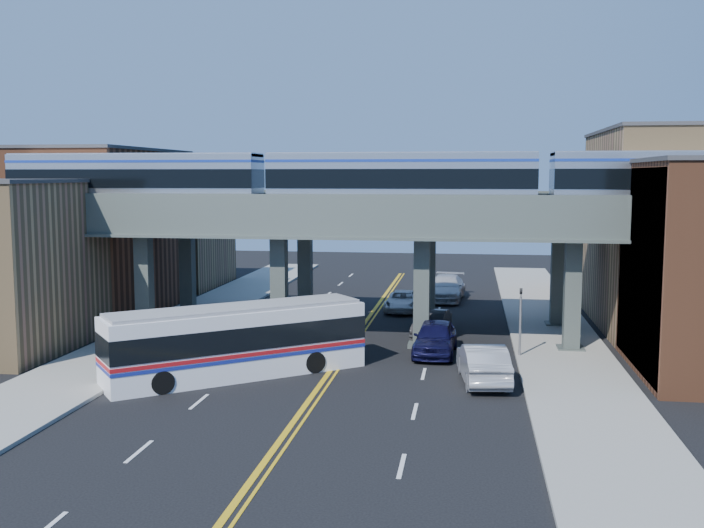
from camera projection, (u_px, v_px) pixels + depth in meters
The scene contains 19 objects.
ground at pixel (323, 381), 35.92m from camera, with size 120.00×120.00×0.00m, color black.
sidewalk_west at pixel (167, 330), 47.45m from camera, with size 5.00×70.00×0.16m, color gray.
sidewalk_east at pixel (557, 342), 44.02m from camera, with size 5.00×70.00×0.16m, color gray.
building_west_b at pixel (101, 232), 53.77m from camera, with size 8.00×14.00×11.00m, color brown.
building_west_c at pixel (173, 239), 66.71m from camera, with size 8.00×10.00×8.00m, color #98794E.
building_east_b at pixel (666, 231), 48.21m from camera, with size 8.00×14.00×12.00m, color #98794E.
building_east_c at pixel (624, 238), 61.15m from camera, with size 8.00×10.00×9.00m, color brown.
mural_panel at pixel (639, 274), 37.15m from camera, with size 0.10×9.50×9.50m, color teal.
elevated_viaduct_near at pixel (349, 229), 43.05m from camera, with size 52.00×3.60×7.40m.
elevated_viaduct_far at pixel (366, 221), 49.93m from camera, with size 52.00×3.60×7.40m.
transit_train at pixel (401, 180), 42.33m from camera, with size 44.59×2.79×3.25m.
stop_sign at pixel (340, 331), 38.63m from camera, with size 0.76×0.09×2.63m.
traffic_signal at pixel (521, 314), 40.19m from camera, with size 0.15×0.18×4.10m.
transit_bus at pixel (237, 342), 36.65m from camera, with size 11.36×9.82×3.18m.
car_lane_a at pixel (435, 338), 41.14m from camera, with size 2.13×5.29×1.80m, color #0E0E34.
car_lane_b at pixel (431, 324), 45.58m from camera, with size 1.64×4.71×1.55m, color #303032.
car_lane_c at pixel (403, 301), 54.45m from camera, with size 2.29×4.96×1.38m, color silver.
car_lane_d at pixel (446, 288), 59.10m from camera, with size 2.59×6.38×1.85m, color silver.
car_parked_curb at pixel (483, 363), 35.62m from camera, with size 1.90×5.44×1.79m, color #9D9EA2.
Camera 1 is at (6.58, -34.49, 9.40)m, focal length 40.00 mm.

